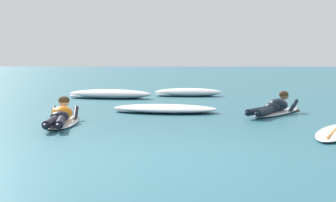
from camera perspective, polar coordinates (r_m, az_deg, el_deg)
name	(u,v)px	position (r m, az deg, el deg)	size (l,w,h in m)	color
ground_plane	(179,98)	(16.46, 1.21, 0.33)	(120.00, 120.00, 0.00)	#2D6B7A
surfer_near	(61,117)	(10.12, -11.42, -1.72)	(0.89, 2.63, 0.54)	white
surfer_far	(275,108)	(11.92, 11.49, -0.76)	(1.66, 2.57, 0.55)	silver
drifting_surfboard	(335,132)	(9.06, 17.54, -3.22)	(1.30, 2.26, 0.16)	white
whitewater_front	(110,94)	(16.37, -6.23, 0.74)	(2.74, 1.49, 0.28)	white
whitewater_mid_right	(165,109)	(12.10, -0.32, -0.84)	(2.57, 1.57, 0.18)	white
whitewater_back	(188,92)	(17.20, 2.20, 0.93)	(2.19, 0.94, 0.26)	white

